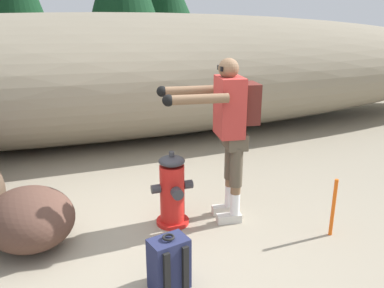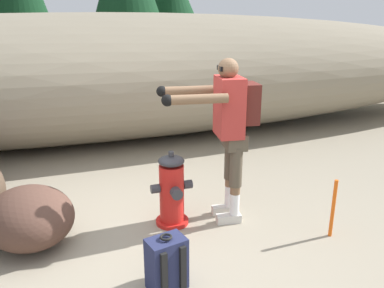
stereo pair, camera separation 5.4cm
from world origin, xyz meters
name	(u,v)px [view 1 (the left image)]	position (x,y,z in m)	size (l,w,h in m)	color
ground_plane	(156,242)	(0.00, 0.00, -0.02)	(56.00, 56.00, 0.04)	gray
dirt_embankment	(101,77)	(0.00, 3.66, 1.06)	(17.37, 3.20, 2.13)	gray
fire_hydrant	(172,191)	(0.25, 0.27, 0.37)	(0.43, 0.39, 0.80)	red
utility_worker	(229,121)	(0.83, 0.19, 1.08)	(1.02, 0.61, 1.70)	beige
spare_backpack	(169,264)	(-0.07, -0.71, 0.22)	(0.34, 0.33, 0.47)	#23284C
boulder_small	(30,218)	(-1.12, 0.31, 0.28)	(0.80, 0.87, 0.57)	#4F352A
survey_stake	(333,208)	(1.67, -0.47, 0.30)	(0.04, 0.04, 0.60)	#E55914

